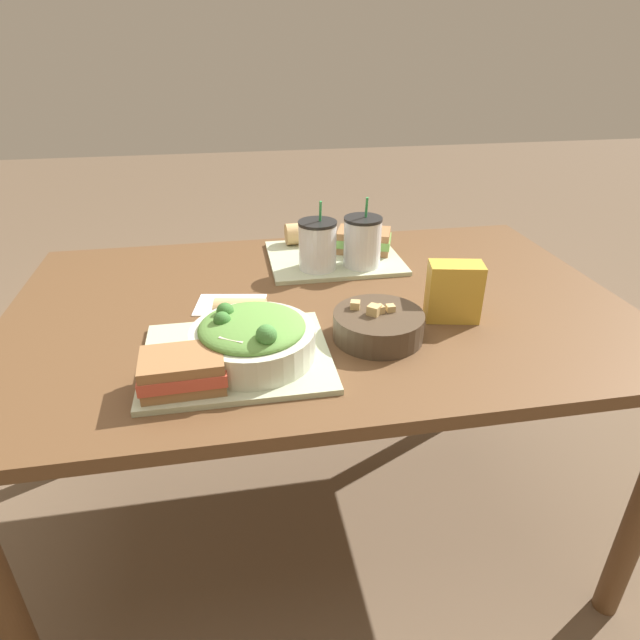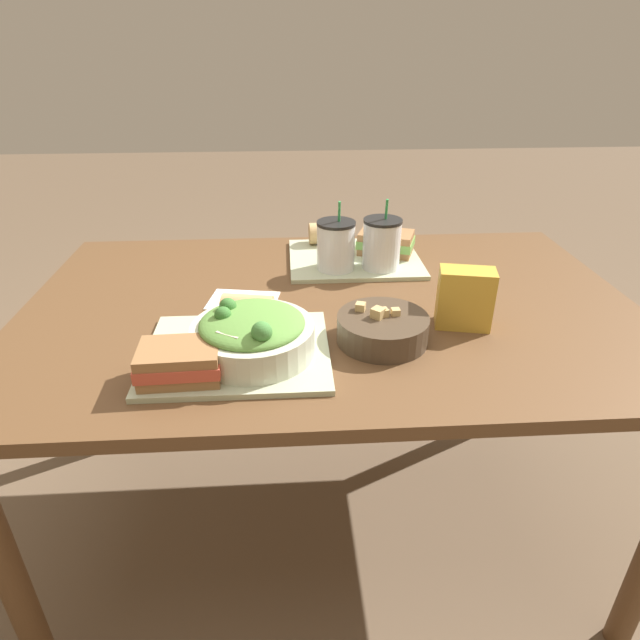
{
  "view_description": "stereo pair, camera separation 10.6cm",
  "coord_description": "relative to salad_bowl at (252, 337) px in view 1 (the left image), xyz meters",
  "views": [
    {
      "loc": [
        -0.21,
        -1.17,
        1.33
      ],
      "look_at": [
        -0.04,
        -0.25,
        0.83
      ],
      "focal_mm": 30.0,
      "sensor_mm": 36.0,
      "label": 1
    },
    {
      "loc": [
        -0.1,
        -1.18,
        1.33
      ],
      "look_at": [
        -0.04,
        -0.25,
        0.83
      ],
      "focal_mm": 30.0,
      "sensor_mm": 36.0,
      "label": 2
    }
  ],
  "objects": [
    {
      "name": "ground_plane",
      "position": [
        0.18,
        0.24,
        -0.81
      ],
      "size": [
        12.0,
        12.0,
        0.0
      ],
      "primitive_type": "plane",
      "color": "brown"
    },
    {
      "name": "dining_table",
      "position": [
        0.18,
        0.24,
        -0.14
      ],
      "size": [
        1.5,
        0.97,
        0.75
      ],
      "color": "brown",
      "rests_on": "ground_plane"
    },
    {
      "name": "tray_near",
      "position": [
        -0.03,
        0.01,
        -0.05
      ],
      "size": [
        0.37,
        0.32,
        0.01
      ],
      "color": "#B2BC99",
      "rests_on": "dining_table"
    },
    {
      "name": "tray_far",
      "position": [
        0.27,
        0.52,
        -0.05
      ],
      "size": [
        0.37,
        0.32,
        0.01
      ],
      "color": "#B2BC99",
      "rests_on": "dining_table"
    },
    {
      "name": "salad_bowl",
      "position": [
        0.0,
        0.0,
        0.0
      ],
      "size": [
        0.25,
        0.25,
        0.11
      ],
      "color": "beige",
      "rests_on": "tray_near"
    },
    {
      "name": "soup_bowl",
      "position": [
        0.27,
        0.05,
        -0.02
      ],
      "size": [
        0.2,
        0.2,
        0.08
      ],
      "color": "#473828",
      "rests_on": "dining_table"
    },
    {
      "name": "sandwich_near",
      "position": [
        -0.13,
        -0.08,
        -0.01
      ],
      "size": [
        0.16,
        0.11,
        0.06
      ],
      "rotation": [
        0.0,
        0.0,
        0.04
      ],
      "color": "olive",
      "rests_on": "tray_near"
    },
    {
      "name": "baguette_near",
      "position": [
        -0.02,
        0.13,
        -0.01
      ],
      "size": [
        0.12,
        0.09,
        0.07
      ],
      "rotation": [
        0.0,
        0.0,
        1.37
      ],
      "color": "tan",
      "rests_on": "tray_near"
    },
    {
      "name": "sandwich_far",
      "position": [
        0.37,
        0.54,
        -0.01
      ],
      "size": [
        0.18,
        0.15,
        0.06
      ],
      "rotation": [
        0.0,
        0.0,
        -0.35
      ],
      "color": "olive",
      "rests_on": "tray_far"
    },
    {
      "name": "baguette_far",
      "position": [
        0.2,
        0.64,
        -0.01
      ],
      "size": [
        0.11,
        0.07,
        0.07
      ],
      "rotation": [
        0.0,
        0.0,
        1.62
      ],
      "color": "tan",
      "rests_on": "tray_far"
    },
    {
      "name": "drink_cup_dark",
      "position": [
        0.21,
        0.43,
        0.02
      ],
      "size": [
        0.1,
        0.1,
        0.19
      ],
      "color": "silver",
      "rests_on": "tray_far"
    },
    {
      "name": "drink_cup_red",
      "position": [
        0.33,
        0.43,
        0.02
      ],
      "size": [
        0.1,
        0.1,
        0.19
      ],
      "color": "silver",
      "rests_on": "tray_far"
    },
    {
      "name": "chip_bag",
      "position": [
        0.46,
        0.11,
        0.01
      ],
      "size": [
        0.13,
        0.09,
        0.14
      ],
      "rotation": [
        0.0,
        0.0,
        -0.21
      ],
      "color": "gold",
      "rests_on": "dining_table"
    },
    {
      "name": "napkin_folded",
      "position": [
        -0.04,
        0.26,
        -0.05
      ],
      "size": [
        0.18,
        0.14,
        0.0
      ],
      "color": "white",
      "rests_on": "dining_table"
    }
  ]
}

